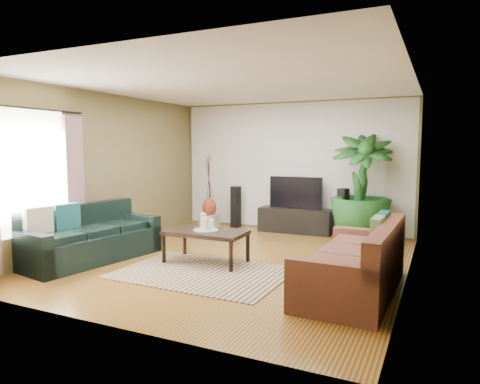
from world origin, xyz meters
The scene contains 27 objects.
floor centered at (0.00, 0.00, 0.00)m, with size 5.50×5.50×0.00m, color #9F6C29.
ceiling centered at (0.00, 0.00, 2.70)m, with size 5.50×5.50×0.00m, color white.
wall_back centered at (0.00, 2.75, 1.35)m, with size 5.00×5.00×0.00m, color brown.
wall_front centered at (0.00, -2.75, 1.35)m, with size 5.00×5.00×0.00m, color brown.
wall_left centered at (-2.50, 0.00, 1.35)m, with size 5.50×5.50×0.00m, color brown.
wall_right centered at (2.50, 0.00, 1.35)m, with size 5.50×5.50×0.00m, color brown.
backwall_panel centered at (0.00, 2.74, 1.35)m, with size 4.90×4.90×0.00m, color white.
window_pane centered at (-2.48, -1.60, 1.40)m, with size 1.80×1.80×0.00m, color white.
curtain_far centered at (-2.43, -0.85, 1.15)m, with size 0.08×0.35×2.20m, color gray.
curtain_rod centered at (-2.43, -1.60, 2.30)m, with size 0.03×0.03×1.90m, color black.
sofa_left centered at (-2.02, -0.96, 0.42)m, with size 2.12×0.91×0.85m, color black.
sofa_right centered at (1.93, -0.69, 0.42)m, with size 2.12×0.96×0.85m, color brown.
area_rug centered at (-0.10, -0.82, 0.01)m, with size 2.31×1.63×0.01m, color tan.
coffee_table centered at (-0.33, -0.33, 0.25)m, with size 1.22×0.66×0.50m, color black.
candle_tray centered at (-0.33, -0.33, 0.51)m, with size 0.38×0.38×0.02m, color #9B9B95.
candle_tall centered at (-0.39, -0.30, 0.64)m, with size 0.08×0.08×0.24m, color white.
candle_mid centered at (-0.29, -0.37, 0.61)m, with size 0.08×0.08×0.19m, color beige.
candle_short centered at (-0.26, -0.27, 0.59)m, with size 0.08×0.08×0.15m, color white.
tv_stand centered at (0.18, 2.50, 0.25)m, with size 1.50×0.45×0.50m, color black.
television centered at (0.18, 2.50, 0.83)m, with size 1.10×0.06×0.65m, color black.
speaker_left centered at (-1.19, 2.50, 0.45)m, with size 0.16×0.18×0.90m, color black.
speaker_right centered at (1.15, 2.49, 0.48)m, with size 0.17×0.19×0.95m, color black.
potted_plant centered at (1.51, 2.27, 1.00)m, with size 1.12×1.12×2.01m, color #184A19.
plant_pot centered at (1.51, 2.27, 0.14)m, with size 0.37×0.37×0.29m, color black.
pedestal centered at (-1.55, 1.96, 0.16)m, with size 0.33×0.33×0.33m, color gray.
vase centered at (-1.55, 1.96, 0.48)m, with size 0.30×0.30×0.42m, color maroon.
side_table centered at (-2.25, 0.42, 0.25)m, with size 0.47×0.47×0.50m, color brown.
Camera 1 is at (2.86, -5.87, 1.75)m, focal length 32.00 mm.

